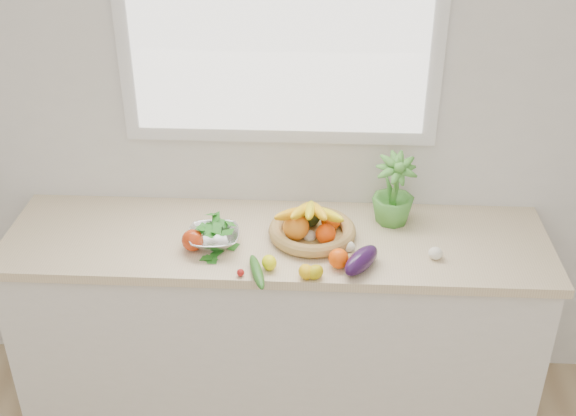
{
  "coord_description": "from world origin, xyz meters",
  "views": [
    {
      "loc": [
        0.18,
        -0.54,
        2.5
      ],
      "look_at": [
        0.05,
        1.93,
        1.05
      ],
      "focal_mm": 45.0,
      "sensor_mm": 36.0,
      "label": 1
    }
  ],
  "objects_px": {
    "colander_with_spinach": "(214,234)",
    "eggplant": "(361,260)",
    "cucumber": "(257,272)",
    "apple": "(193,240)",
    "potted_herb": "(394,191)",
    "fruit_basket": "(311,226)"
  },
  "relations": [
    {
      "from": "eggplant",
      "to": "cucumber",
      "type": "height_order",
      "value": "eggplant"
    },
    {
      "from": "apple",
      "to": "colander_with_spinach",
      "type": "xyz_separation_m",
      "value": [
        0.08,
        0.03,
        0.01
      ]
    },
    {
      "from": "potted_herb",
      "to": "fruit_basket",
      "type": "bearing_deg",
      "value": -156.66
    },
    {
      "from": "cucumber",
      "to": "apple",
      "type": "bearing_deg",
      "value": 148.04
    },
    {
      "from": "cucumber",
      "to": "colander_with_spinach",
      "type": "relative_size",
      "value": 0.99
    },
    {
      "from": "fruit_basket",
      "to": "colander_with_spinach",
      "type": "height_order",
      "value": "fruit_basket"
    },
    {
      "from": "potted_herb",
      "to": "colander_with_spinach",
      "type": "xyz_separation_m",
      "value": [
        -0.73,
        -0.23,
        -0.09
      ]
    },
    {
      "from": "apple",
      "to": "potted_herb",
      "type": "relative_size",
      "value": 0.28
    },
    {
      "from": "cucumber",
      "to": "potted_herb",
      "type": "xyz_separation_m",
      "value": [
        0.54,
        0.43,
        0.12
      ]
    },
    {
      "from": "apple",
      "to": "colander_with_spinach",
      "type": "bearing_deg",
      "value": 19.76
    },
    {
      "from": "cucumber",
      "to": "colander_with_spinach",
      "type": "xyz_separation_m",
      "value": [
        -0.19,
        0.2,
        0.04
      ]
    },
    {
      "from": "eggplant",
      "to": "apple",
      "type": "bearing_deg",
      "value": 171.21
    },
    {
      "from": "eggplant",
      "to": "colander_with_spinach",
      "type": "bearing_deg",
      "value": 167.3
    },
    {
      "from": "colander_with_spinach",
      "to": "eggplant",
      "type": "bearing_deg",
      "value": -12.7
    },
    {
      "from": "eggplant",
      "to": "colander_with_spinach",
      "type": "height_order",
      "value": "colander_with_spinach"
    },
    {
      "from": "potted_herb",
      "to": "fruit_basket",
      "type": "relative_size",
      "value": 0.86
    },
    {
      "from": "cucumber",
      "to": "potted_herb",
      "type": "height_order",
      "value": "potted_herb"
    },
    {
      "from": "eggplant",
      "to": "fruit_basket",
      "type": "distance_m",
      "value": 0.29
    },
    {
      "from": "fruit_basket",
      "to": "eggplant",
      "type": "bearing_deg",
      "value": -48.23
    },
    {
      "from": "apple",
      "to": "fruit_basket",
      "type": "bearing_deg",
      "value": 13.85
    },
    {
      "from": "eggplant",
      "to": "potted_herb",
      "type": "distance_m",
      "value": 0.4
    },
    {
      "from": "eggplant",
      "to": "cucumber",
      "type": "distance_m",
      "value": 0.4
    }
  ]
}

